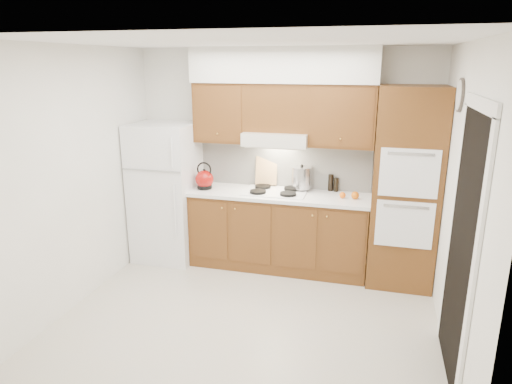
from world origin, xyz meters
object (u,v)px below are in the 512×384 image
stock_pot (302,178)px  kettle (204,179)px  oven_cabinet (405,188)px  fridge (167,192)px

stock_pot → kettle: bearing=-168.0°
oven_cabinet → fridge: bearing=-179.3°
oven_cabinet → stock_pot: oven_cabinet is taller
fridge → oven_cabinet: (2.85, 0.03, 0.24)m
oven_cabinet → stock_pot: 1.20m
oven_cabinet → kettle: oven_cabinet is taller
fridge → kettle: 0.55m
oven_cabinet → stock_pot: (-1.18, 0.20, -0.00)m
stock_pot → oven_cabinet: bearing=-9.7°
oven_cabinet → stock_pot: size_ratio=8.78×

